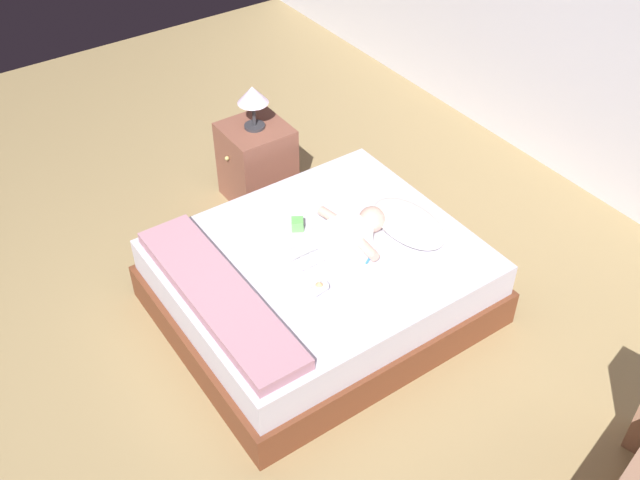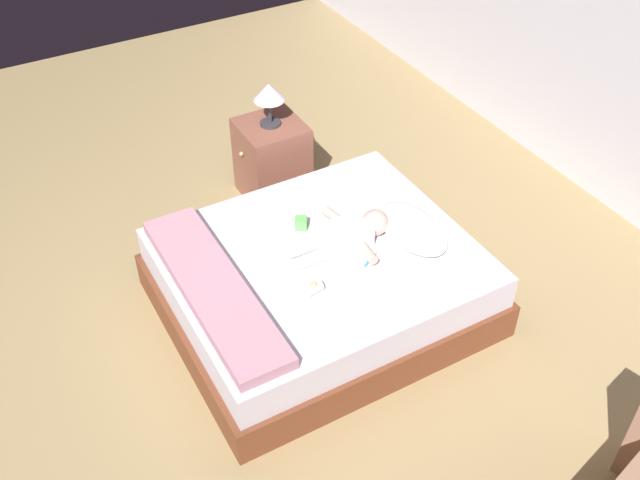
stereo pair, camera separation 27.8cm
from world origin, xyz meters
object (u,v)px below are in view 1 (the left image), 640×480
at_px(baby, 347,233).
at_px(toy_block, 297,224).
at_px(toothbrush, 371,255).
at_px(lamp, 253,97).
at_px(bed, 320,282).
at_px(nightstand, 257,163).
at_px(pillow, 409,223).
at_px(baby_bottle, 319,288).

bearing_deg(baby, toy_block, -145.38).
xyz_separation_m(toothbrush, lamp, (-1.33, 0.05, 0.35)).
bearing_deg(bed, nightstand, 166.67).
bearing_deg(baby, toothbrush, 10.48).
bearing_deg(pillow, toy_block, -125.46).
relative_size(lamp, toy_block, 3.19).
bearing_deg(toy_block, lamp, 164.05).
height_order(lamp, baby_bottle, lamp).
xyz_separation_m(toothbrush, nightstand, (-1.33, 0.05, -0.16)).
xyz_separation_m(bed, lamp, (-1.15, 0.27, 0.58)).
relative_size(bed, lamp, 5.72).
bearing_deg(pillow, bed, -102.72).
bearing_deg(nightstand, baby_bottle, -17.83).
distance_m(pillow, toy_block, 0.64).
bearing_deg(toothbrush, pillow, 100.79).
height_order(bed, toy_block, toy_block).
relative_size(toothbrush, baby_bottle, 1.20).
height_order(toothbrush, nightstand, nightstand).
bearing_deg(toothbrush, baby_bottle, -80.11).
xyz_separation_m(pillow, baby, (-0.12, -0.35, 0.01)).
distance_m(nightstand, baby_bottle, 1.49).
distance_m(lamp, toy_block, 0.99).
distance_m(toothbrush, nightstand, 1.34).
bearing_deg(toothbrush, toy_block, -154.52).
height_order(bed, nightstand, nightstand).
bearing_deg(toothbrush, baby, -169.52).
xyz_separation_m(bed, toothbrush, (0.18, 0.22, 0.23)).
bearing_deg(bed, baby, 90.44).
height_order(pillow, toothbrush, pillow).
bearing_deg(nightstand, bed, -13.33).
relative_size(bed, nightstand, 3.04).
bearing_deg(nightstand, baby, -4.26).
bearing_deg(nightstand, pillow, 11.72).
bearing_deg(pillow, baby_bottle, -79.71).
distance_m(toothbrush, toy_block, 0.48).
xyz_separation_m(bed, baby_bottle, (0.25, -0.18, 0.26)).
relative_size(baby, baby_bottle, 6.13).
distance_m(baby, nightstand, 1.17).
relative_size(baby, toothbrush, 5.10).
relative_size(lamp, baby_bottle, 3.01).
bearing_deg(baby, baby_bottle, -55.37).
height_order(baby, nightstand, baby).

